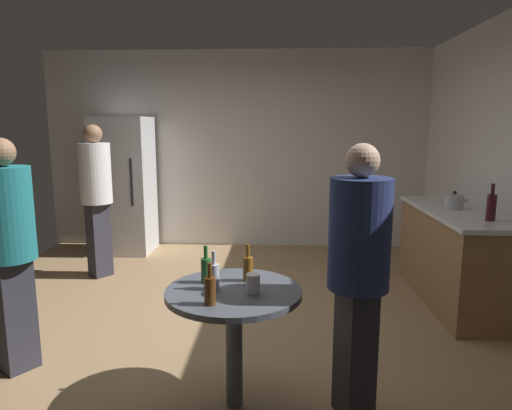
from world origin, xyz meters
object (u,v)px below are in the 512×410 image
at_px(refrigerator, 124,185).
at_px(person_in_navy_shirt, 358,263).
at_px(beer_bottle_green, 206,269).
at_px(plastic_cup_white, 253,283).
at_px(kettle, 454,202).
at_px(beer_bottle_amber, 248,268).
at_px(person_in_white_shirt, 96,189).
at_px(wine_bottle_on_counter, 491,207).
at_px(person_in_teal_shirt, 9,239).
at_px(foreground_table, 234,306).
at_px(beer_bottle_clear, 214,275).
at_px(beer_bottle_brown, 210,289).

height_order(refrigerator, person_in_navy_shirt, refrigerator).
height_order(beer_bottle_green, plastic_cup_white, beer_bottle_green).
distance_m(beer_bottle_green, plastic_cup_white, 0.33).
bearing_deg(kettle, beer_bottle_green, -141.32).
distance_m(refrigerator, beer_bottle_green, 3.65).
height_order(beer_bottle_amber, person_in_white_shirt, person_in_white_shirt).
bearing_deg(wine_bottle_on_counter, plastic_cup_white, -145.41).
distance_m(beer_bottle_green, person_in_teal_shirt, 1.39).
distance_m(foreground_table, beer_bottle_amber, 0.26).
height_order(beer_bottle_clear, person_in_teal_shirt, person_in_teal_shirt).
distance_m(kettle, beer_bottle_brown, 2.87).
height_order(plastic_cup_white, person_in_white_shirt, person_in_white_shirt).
height_order(wine_bottle_on_counter, foreground_table, wine_bottle_on_counter).
bearing_deg(wine_bottle_on_counter, beer_bottle_brown, -144.82).
bearing_deg(person_in_navy_shirt, person_in_white_shirt, -63.30).
xyz_separation_m(foreground_table, plastic_cup_white, (0.12, -0.05, 0.16)).
bearing_deg(person_in_navy_shirt, person_in_teal_shirt, -29.18).
xyz_separation_m(kettle, person_in_white_shirt, (-3.67, 0.55, 0.02)).
height_order(kettle, beer_bottle_amber, kettle).
height_order(kettle, person_in_teal_shirt, person_in_teal_shirt).
xyz_separation_m(refrigerator, plastic_cup_white, (1.90, -3.43, -0.11)).
bearing_deg(plastic_cup_white, beer_bottle_amber, 101.90).
bearing_deg(beer_bottle_green, person_in_navy_shirt, -11.34).
distance_m(refrigerator, beer_bottle_clear, 3.78).
height_order(wine_bottle_on_counter, beer_bottle_clear, wine_bottle_on_counter).
distance_m(kettle, person_in_teal_shirt, 3.76).
bearing_deg(refrigerator, beer_bottle_amber, -60.07).
distance_m(person_in_white_shirt, person_in_teal_shirt, 2.01).
distance_m(beer_bottle_brown, person_in_white_shirt, 3.06).
height_order(refrigerator, beer_bottle_clear, refrigerator).
bearing_deg(person_in_white_shirt, beer_bottle_clear, -18.36).
bearing_deg(refrigerator, person_in_white_shirt, -87.77).
distance_m(kettle, wine_bottle_on_counter, 0.54).
height_order(beer_bottle_amber, person_in_teal_shirt, person_in_teal_shirt).
height_order(wine_bottle_on_counter, person_in_white_shirt, person_in_white_shirt).
relative_size(beer_bottle_clear, plastic_cup_white, 2.09).
bearing_deg(beer_bottle_clear, beer_bottle_amber, 40.17).
bearing_deg(refrigerator, beer_bottle_green, -63.84).
xyz_separation_m(refrigerator, wine_bottle_on_counter, (3.81, -2.11, 0.12)).
relative_size(wine_bottle_on_counter, beer_bottle_amber, 1.35).
xyz_separation_m(kettle, beer_bottle_brown, (-2.03, -2.03, -0.15)).
bearing_deg(plastic_cup_white, person_in_navy_shirt, -1.77).
distance_m(refrigerator, person_in_teal_shirt, 3.05).
xyz_separation_m(plastic_cup_white, person_in_white_shirt, (-1.86, 2.39, 0.20)).
distance_m(foreground_table, beer_bottle_brown, 0.31).
height_order(beer_bottle_green, beer_bottle_clear, same).
height_order(person_in_navy_shirt, person_in_teal_shirt, person_in_teal_shirt).
xyz_separation_m(beer_bottle_brown, person_in_teal_shirt, (-1.44, 0.58, 0.12)).
relative_size(foreground_table, beer_bottle_brown, 3.48).
xyz_separation_m(plastic_cup_white, person_in_teal_shirt, (-1.65, 0.39, 0.14)).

